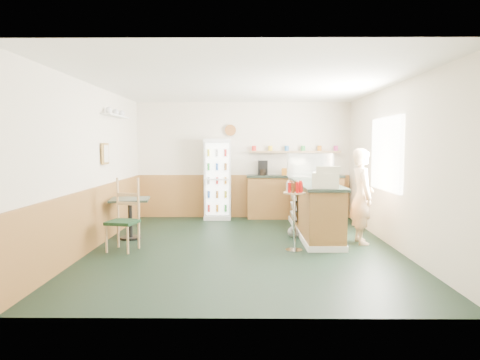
{
  "coord_description": "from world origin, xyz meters",
  "views": [
    {
      "loc": [
        0.01,
        -7.08,
        1.7
      ],
      "look_at": [
        -0.06,
        0.6,
        1.07
      ],
      "focal_mm": 32.0,
      "sensor_mm": 36.0,
      "label": 1
    }
  ],
  "objects_px": {
    "cafe_chair": "(124,212)",
    "cash_register": "(326,180)",
    "cafe_table": "(130,210)",
    "display_case": "(310,167)",
    "shopkeeper": "(362,196)",
    "condiment_stand": "(294,204)",
    "drinks_fridge": "(218,179)"
  },
  "relations": [
    {
      "from": "drinks_fridge",
      "to": "display_case",
      "type": "xyz_separation_m",
      "value": [
        1.94,
        -1.14,
        0.35
      ]
    },
    {
      "from": "display_case",
      "to": "cafe_chair",
      "type": "distance_m",
      "value": 3.81
    },
    {
      "from": "drinks_fridge",
      "to": "condiment_stand",
      "type": "bearing_deg",
      "value": -64.98
    },
    {
      "from": "cash_register",
      "to": "drinks_fridge",
      "type": "bearing_deg",
      "value": 136.67
    },
    {
      "from": "shopkeeper",
      "to": "display_case",
      "type": "bearing_deg",
      "value": 26.17
    },
    {
      "from": "display_case",
      "to": "cafe_chair",
      "type": "height_order",
      "value": "display_case"
    },
    {
      "from": "display_case",
      "to": "drinks_fridge",
      "type": "bearing_deg",
      "value": 149.59
    },
    {
      "from": "display_case",
      "to": "cash_register",
      "type": "xyz_separation_m",
      "value": [
        0.0,
        -1.72,
        -0.13
      ]
    },
    {
      "from": "drinks_fridge",
      "to": "cafe_chair",
      "type": "relative_size",
      "value": 1.58
    },
    {
      "from": "cafe_table",
      "to": "cash_register",
      "type": "bearing_deg",
      "value": -11.53
    },
    {
      "from": "shopkeeper",
      "to": "cafe_chair",
      "type": "relative_size",
      "value": 1.41
    },
    {
      "from": "display_case",
      "to": "cafe_table",
      "type": "relative_size",
      "value": 1.19
    },
    {
      "from": "display_case",
      "to": "cafe_table",
      "type": "bearing_deg",
      "value": -163.14
    },
    {
      "from": "display_case",
      "to": "cafe_table",
      "type": "distance_m",
      "value": 3.63
    },
    {
      "from": "display_case",
      "to": "shopkeeper",
      "type": "relative_size",
      "value": 0.56
    },
    {
      "from": "cafe_chair",
      "to": "cash_register",
      "type": "bearing_deg",
      "value": 14.16
    },
    {
      "from": "display_case",
      "to": "condiment_stand",
      "type": "xyz_separation_m",
      "value": [
        -0.53,
        -1.89,
        -0.5
      ]
    },
    {
      "from": "cafe_table",
      "to": "cafe_chair",
      "type": "distance_m",
      "value": 0.79
    },
    {
      "from": "condiment_stand",
      "to": "cafe_table",
      "type": "height_order",
      "value": "condiment_stand"
    },
    {
      "from": "drinks_fridge",
      "to": "condiment_stand",
      "type": "xyz_separation_m",
      "value": [
        1.41,
        -3.03,
        -0.16
      ]
    },
    {
      "from": "cash_register",
      "to": "cafe_chair",
      "type": "bearing_deg",
      "value": -166.04
    },
    {
      "from": "drinks_fridge",
      "to": "cafe_chair",
      "type": "height_order",
      "value": "drinks_fridge"
    },
    {
      "from": "shopkeeper",
      "to": "cafe_table",
      "type": "distance_m",
      "value": 4.12
    },
    {
      "from": "drinks_fridge",
      "to": "condiment_stand",
      "type": "distance_m",
      "value": 3.34
    },
    {
      "from": "cafe_chair",
      "to": "drinks_fridge",
      "type": "bearing_deg",
      "value": 78.11
    },
    {
      "from": "display_case",
      "to": "cafe_chair",
      "type": "relative_size",
      "value": 0.78
    },
    {
      "from": "shopkeeper",
      "to": "condiment_stand",
      "type": "distance_m",
      "value": 1.35
    },
    {
      "from": "cafe_chair",
      "to": "shopkeeper",
      "type": "bearing_deg",
      "value": 19.43
    },
    {
      "from": "display_case",
      "to": "cafe_chair",
      "type": "bearing_deg",
      "value": -151.25
    },
    {
      "from": "cafe_chair",
      "to": "cafe_table",
      "type": "bearing_deg",
      "value": 110.67
    },
    {
      "from": "display_case",
      "to": "cash_register",
      "type": "height_order",
      "value": "display_case"
    },
    {
      "from": "shopkeeper",
      "to": "cafe_chair",
      "type": "height_order",
      "value": "shopkeeper"
    }
  ]
}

